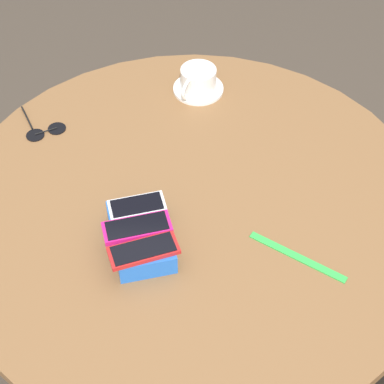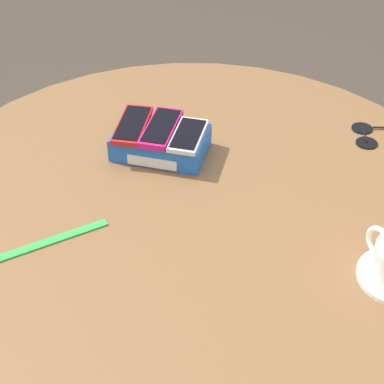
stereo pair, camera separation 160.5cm
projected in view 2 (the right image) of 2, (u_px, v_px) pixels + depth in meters
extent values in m
cylinder|color=#2D2D2D|center=(192.00, 333.00, 1.39)|extent=(0.07, 0.07, 0.69)
cylinder|color=brown|center=(192.00, 207.00, 1.17)|extent=(1.07, 1.07, 0.03)
cube|color=blue|center=(161.00, 142.00, 1.26)|extent=(0.20, 0.15, 0.05)
cube|color=white|center=(152.00, 163.00, 1.23)|extent=(0.10, 0.03, 0.02)
cube|color=red|center=(132.00, 125.00, 1.26)|extent=(0.10, 0.15, 0.01)
cube|color=black|center=(132.00, 123.00, 1.26)|extent=(0.09, 0.13, 0.00)
cube|color=#D11975|center=(161.00, 128.00, 1.25)|extent=(0.09, 0.15, 0.01)
cube|color=black|center=(161.00, 125.00, 1.25)|extent=(0.08, 0.13, 0.00)
cube|color=silver|center=(188.00, 136.00, 1.23)|extent=(0.08, 0.13, 0.01)
cube|color=black|center=(188.00, 133.00, 1.23)|extent=(0.07, 0.11, 0.00)
torus|color=white|center=(380.00, 243.00, 1.02)|extent=(0.06, 0.04, 0.06)
cube|color=green|center=(47.00, 242.00, 1.07)|extent=(0.13, 0.19, 0.00)
cylinder|color=black|center=(367.00, 143.00, 1.30)|extent=(0.04, 0.04, 0.00)
cylinder|color=black|center=(362.00, 128.00, 1.34)|extent=(0.04, 0.04, 0.00)
cylinder|color=black|center=(364.00, 134.00, 1.32)|extent=(0.03, 0.05, 0.00)
cylinder|color=brown|center=(328.00, 208.00, 1.94)|extent=(0.04, 0.04, 0.45)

